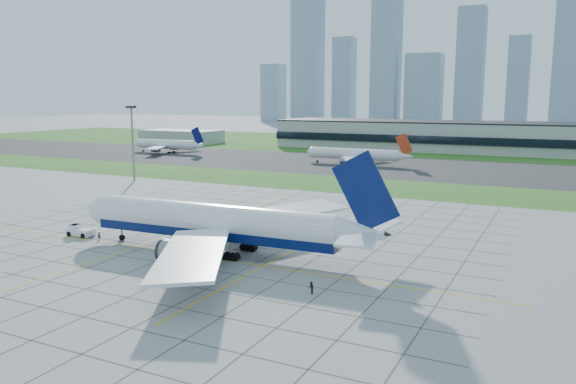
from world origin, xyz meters
name	(u,v)px	position (x,y,z in m)	size (l,w,h in m)	color
ground	(184,251)	(0.00, 0.00, 0.00)	(1400.00, 1400.00, 0.00)	#9E9E99
grass_median	(352,185)	(0.00, 90.00, 0.02)	(700.00, 35.00, 0.04)	#265F1B
asphalt_taxiway	(398,167)	(0.00, 145.00, 0.03)	(700.00, 75.00, 0.04)	#383838
grass_far	(449,147)	(0.00, 255.00, 0.02)	(700.00, 145.00, 0.04)	#265F1B
apron_markings	(219,238)	(0.43, 11.09, 0.02)	(120.00, 130.00, 0.03)	#474744
terminal	(520,138)	(40.00, 229.87, 7.89)	(260.00, 43.00, 15.80)	#B7B7B2
service_block	(181,136)	(-160.00, 210.00, 4.00)	(50.00, 25.00, 8.00)	#B7B7B2
light_mast	(132,134)	(-70.00, 65.00, 16.18)	(2.50, 2.50, 25.60)	gray
city_skyline	(494,67)	(-8.71, 520.00, 59.09)	(523.00, 32.40, 160.00)	#8FA6BB
airliner	(216,223)	(6.14, 1.68, 5.45)	(63.38, 64.12, 19.94)	white
pushback_tug	(79,231)	(-26.24, -0.50, 1.02)	(8.29, 3.13, 2.29)	white
crew_near	(99,236)	(-20.32, -0.93, 0.79)	(0.58, 0.38, 1.59)	black
crew_far	(311,288)	(30.85, -10.94, 0.93)	(0.90, 0.70, 1.86)	black
distant_jet_0	(167,144)	(-123.52, 150.16, 4.49)	(40.99, 42.66, 14.08)	white
distant_jet_1	(355,154)	(-18.58, 144.93, 4.49)	(44.66, 42.66, 14.08)	white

